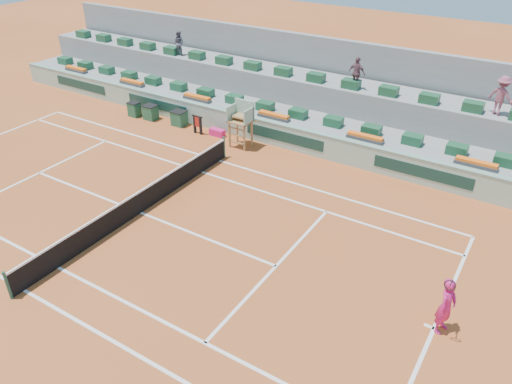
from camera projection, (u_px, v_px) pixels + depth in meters
ground at (141, 213)px, 20.38m from camera, size 90.00×90.00×0.00m
seating_tier_lower at (273, 115)px, 27.84m from camera, size 36.00×4.00×1.20m
seating_tier_upper at (288, 94)px, 28.65m from camera, size 36.00×2.40×2.60m
stadium_back_wall at (301, 72)px, 29.35m from camera, size 36.00×0.40×4.40m
player_bag at (217, 132)px, 26.79m from camera, size 0.85×0.38×0.38m
spectator_left at (179, 43)px, 30.65m from camera, size 0.80×0.67×1.46m
spectator_mid at (357, 73)px, 25.25m from camera, size 1.00×0.56×1.62m
spectator_right at (501, 96)px, 22.18m from camera, size 1.31×1.04×1.78m
court_lines at (141, 213)px, 20.37m from camera, size 23.89×11.09×0.01m
tennis_net at (139, 202)px, 20.11m from camera, size 0.10×11.97×1.10m
advertising_hoarding at (253, 128)px, 26.21m from camera, size 36.00×0.34×1.26m
umpire_chair at (241, 118)px, 25.03m from camera, size 1.10×0.90×2.40m
seat_row_lower at (265, 106)px, 26.77m from camera, size 32.90×0.60×0.44m
seat_row_upper at (283, 71)px, 27.43m from camera, size 32.90×0.60×0.44m
flower_planters at (234, 107)px, 26.92m from camera, size 26.80×0.36×0.28m
drink_cooler_a at (179, 118)px, 27.91m from camera, size 0.80×0.69×0.84m
drink_cooler_b at (151, 112)px, 28.65m from camera, size 0.76×0.66×0.84m
drink_cooler_c at (134, 109)px, 29.06m from camera, size 0.66×0.57×0.84m
towel_rack at (197, 123)px, 26.81m from camera, size 0.68×0.11×1.03m
tennis_player at (446, 306)px, 14.43m from camera, size 0.61×0.95×2.28m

